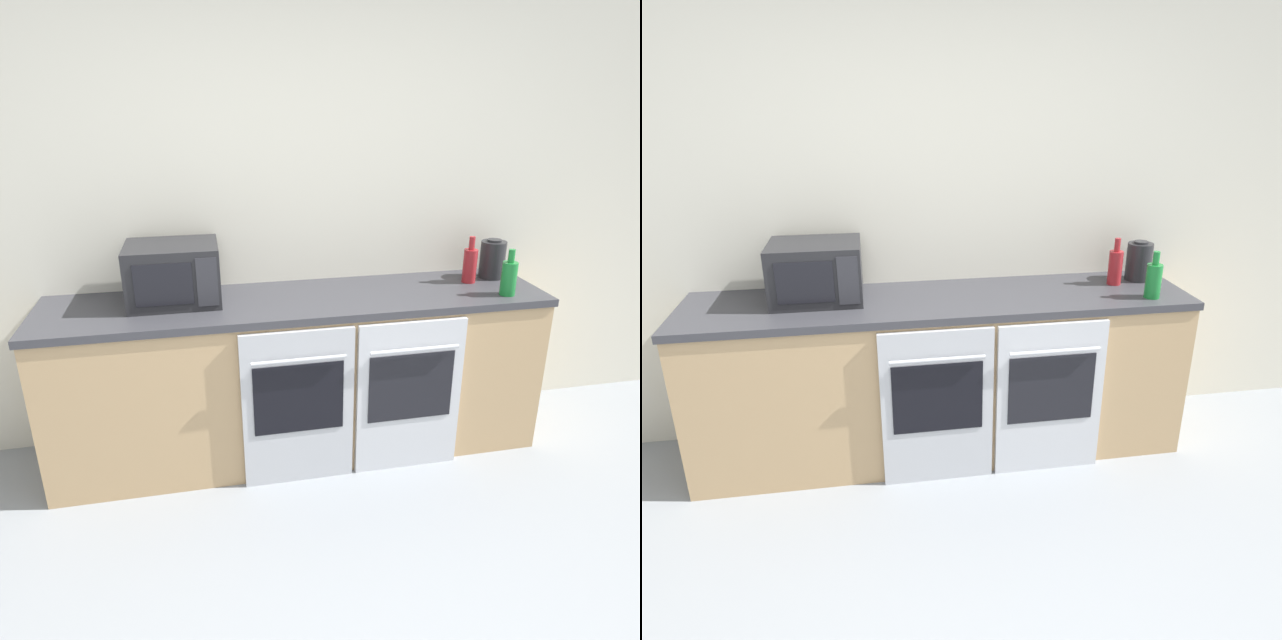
{
  "view_description": "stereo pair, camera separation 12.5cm",
  "coord_description": "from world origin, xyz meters",
  "views": [
    {
      "loc": [
        -0.47,
        -1.02,
        1.92
      ],
      "look_at": [
        0.12,
        1.78,
        0.78
      ],
      "focal_mm": 32.0,
      "sensor_mm": 36.0,
      "label": 1
    },
    {
      "loc": [
        -0.35,
        -1.04,
        1.92
      ],
      "look_at": [
        0.12,
        1.78,
        0.78
      ],
      "focal_mm": 32.0,
      "sensor_mm": 36.0,
      "label": 2
    }
  ],
  "objects": [
    {
      "name": "oven_left",
      "position": [
        -0.06,
        1.46,
        0.44
      ],
      "size": [
        0.57,
        0.06,
        0.86
      ],
      "color": "#B7BABF",
      "rests_on": "ground_plane"
    },
    {
      "name": "bottle_red",
      "position": [
        1.0,
        1.85,
        1.02
      ],
      "size": [
        0.08,
        0.08,
        0.26
      ],
      "color": "maroon",
      "rests_on": "counter_back"
    },
    {
      "name": "wall_back",
      "position": [
        0.0,
        2.11,
        1.3
      ],
      "size": [
        10.0,
        0.06,
        2.6
      ],
      "color": "silver",
      "rests_on": "ground_plane"
    },
    {
      "name": "bottle_green",
      "position": [
        1.1,
        1.6,
        1.01
      ],
      "size": [
        0.08,
        0.08,
        0.25
      ],
      "color": "#19722D",
      "rests_on": "counter_back"
    },
    {
      "name": "counter_back",
      "position": [
        0.0,
        1.78,
        0.46
      ],
      "size": [
        2.66,
        0.62,
        0.91
      ],
      "color": "tan",
      "rests_on": "ground_plane"
    },
    {
      "name": "microwave",
      "position": [
        -0.63,
        1.85,
        1.07
      ],
      "size": [
        0.46,
        0.37,
        0.3
      ],
      "color": "#232326",
      "rests_on": "counter_back"
    },
    {
      "name": "oven_right",
      "position": [
        0.53,
        1.46,
        0.44
      ],
      "size": [
        0.57,
        0.06,
        0.86
      ],
      "color": "silver",
      "rests_on": "ground_plane"
    },
    {
      "name": "kettle",
      "position": [
        1.17,
        1.9,
        1.02
      ],
      "size": [
        0.14,
        0.14,
        0.23
      ],
      "color": "#232326",
      "rests_on": "counter_back"
    }
  ]
}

